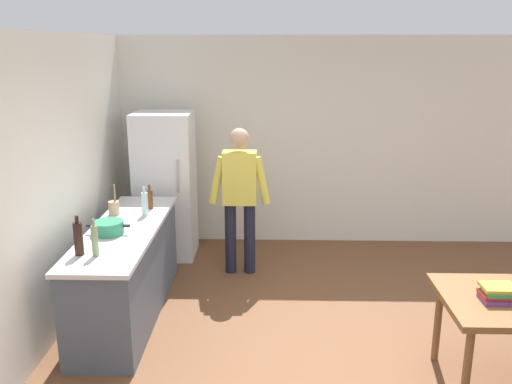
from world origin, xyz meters
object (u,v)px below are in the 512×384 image
(bottle_wine_dark, at_px, (78,238))
(bottle_beer_brown, at_px, (150,199))
(utensil_jar, at_px, (114,207))
(bottle_vinegar_tall, at_px, (95,240))
(refrigerator, at_px, (165,185))
(book_stack, at_px, (499,294))
(bottle_water_clear, at_px, (145,203))
(person, at_px, (240,192))
(cooking_pot, at_px, (108,228))

(bottle_wine_dark, relative_size, bottle_beer_brown, 1.31)
(utensil_jar, bearing_deg, bottle_vinegar_tall, -82.02)
(refrigerator, relative_size, bottle_beer_brown, 6.92)
(refrigerator, height_order, book_stack, refrigerator)
(refrigerator, bearing_deg, bottle_water_clear, -89.16)
(book_stack, bearing_deg, utensil_jar, 154.73)
(refrigerator, height_order, person, refrigerator)
(bottle_water_clear, distance_m, book_stack, 3.36)
(utensil_jar, bearing_deg, bottle_wine_dark, -89.24)
(bottle_wine_dark, xyz_separation_m, bottle_water_clear, (0.31, 1.09, -0.02))
(bottle_vinegar_tall, relative_size, bottle_beer_brown, 1.23)
(bottle_wine_dark, xyz_separation_m, bottle_beer_brown, (0.31, 1.32, -0.04))
(utensil_jar, height_order, bottle_wine_dark, bottle_wine_dark)
(bottle_vinegar_tall, bearing_deg, bottle_water_clear, 81.42)
(utensil_jar, bearing_deg, book_stack, -25.27)
(person, bearing_deg, bottle_beer_brown, -155.92)
(utensil_jar, height_order, bottle_water_clear, utensil_jar)
(cooking_pot, bearing_deg, bottle_vinegar_tall, -84.92)
(cooking_pot, bearing_deg, bottle_wine_dark, -100.38)
(refrigerator, xyz_separation_m, utensil_jar, (-0.31, -1.19, 0.08))
(refrigerator, bearing_deg, bottle_beer_brown, -88.84)
(person, height_order, bottle_vinegar_tall, person)
(person, distance_m, bottle_beer_brown, 1.02)
(person, height_order, cooking_pot, person)
(refrigerator, bearing_deg, bottle_vinegar_tall, -93.69)
(book_stack, bearing_deg, bottle_water_clear, 152.60)
(refrigerator, bearing_deg, person, -30.23)
(refrigerator, height_order, bottle_water_clear, refrigerator)
(bottle_beer_brown, bearing_deg, bottle_wine_dark, -103.25)
(person, bearing_deg, bottle_wine_dark, -125.58)
(refrigerator, xyz_separation_m, bottle_vinegar_tall, (-0.15, -2.31, 0.14))
(person, height_order, bottle_beer_brown, person)
(bottle_vinegar_tall, bearing_deg, utensil_jar, 97.98)
(bottle_wine_dark, bearing_deg, book_stack, -7.94)
(bottle_beer_brown, distance_m, book_stack, 3.47)
(person, xyz_separation_m, cooking_pot, (-1.15, -1.22, -0.02))
(person, height_order, bottle_wine_dark, person)
(refrigerator, distance_m, bottle_beer_brown, 0.98)
(person, relative_size, book_stack, 6.20)
(cooking_pot, height_order, bottle_wine_dark, bottle_wine_dark)
(person, relative_size, bottle_beer_brown, 6.54)
(book_stack, bearing_deg, bottle_vinegar_tall, 172.04)
(utensil_jar, distance_m, book_stack, 3.65)
(cooking_pot, distance_m, bottle_wine_dark, 0.53)
(refrigerator, height_order, cooking_pot, refrigerator)
(person, height_order, utensil_jar, person)
(cooking_pot, relative_size, book_stack, 1.46)
(person, bearing_deg, book_stack, -46.99)
(person, xyz_separation_m, book_stack, (2.05, -2.19, -0.17))
(bottle_vinegar_tall, bearing_deg, bottle_beer_brown, 82.82)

